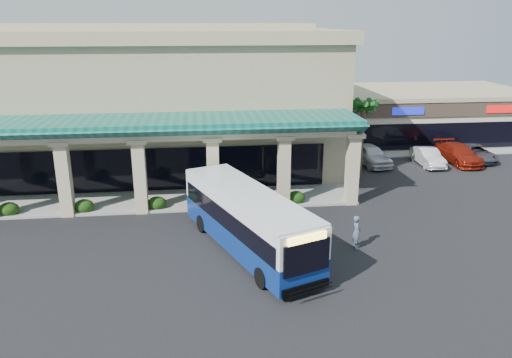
{
  "coord_description": "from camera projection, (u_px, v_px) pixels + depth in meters",
  "views": [
    {
      "loc": [
        -3.84,
        -24.8,
        11.53
      ],
      "look_at": [
        -0.38,
        4.36,
        2.2
      ],
      "focal_mm": 35.0,
      "sensor_mm": 36.0,
      "label": 1
    }
  ],
  "objects": [
    {
      "name": "pedestrian",
      "position": [
        356.0,
        232.0,
        26.26
      ],
      "size": [
        0.45,
        0.67,
        1.82
      ],
      "primitive_type": "imported",
      "rotation": [
        0.0,
        0.0,
        1.55
      ],
      "color": "#4B576E",
      "rests_on": "ground"
    },
    {
      "name": "palm_0",
      "position": [
        362.0,
        135.0,
        37.76
      ],
      "size": [
        2.4,
        2.4,
        6.6
      ],
      "primitive_type": null,
      "color": "#103F11",
      "rests_on": "ground"
    },
    {
      "name": "main_building",
      "position": [
        145.0,
        97.0,
        39.92
      ],
      "size": [
        30.8,
        14.8,
        11.35
      ],
      "primitive_type": null,
      "color": "tan",
      "rests_on": "ground"
    },
    {
      "name": "car_silver",
      "position": [
        370.0,
        155.0,
        41.65
      ],
      "size": [
        2.81,
        5.29,
        1.71
      ],
      "primitive_type": "imported",
      "rotation": [
        0.0,
        0.0,
        0.16
      ],
      "color": "silver",
      "rests_on": "ground"
    },
    {
      "name": "strip_mall",
      "position": [
        410.0,
        113.0,
        51.38
      ],
      "size": [
        22.5,
        12.5,
        4.9
      ],
      "primitive_type": null,
      "color": "beige",
      "rests_on": "ground"
    },
    {
      "name": "transit_bus",
      "position": [
        247.0,
        222.0,
        25.8
      ],
      "size": [
        6.67,
        11.71,
        3.22
      ],
      "primitive_type": null,
      "rotation": [
        0.0,
        0.0,
        0.37
      ],
      "color": "navy",
      "rests_on": "ground"
    },
    {
      "name": "car_white",
      "position": [
        428.0,
        157.0,
        41.49
      ],
      "size": [
        1.69,
        4.44,
        1.44
      ],
      "primitive_type": "imported",
      "rotation": [
        0.0,
        0.0,
        -0.04
      ],
      "color": "silver",
      "rests_on": "ground"
    },
    {
      "name": "ground",
      "position": [
        272.0,
        241.0,
        27.39
      ],
      "size": [
        110.0,
        110.0,
        0.0
      ],
      "primitive_type": "plane",
      "color": "black"
    },
    {
      "name": "arcade",
      "position": [
        134.0,
        162.0,
        32.07
      ],
      "size": [
        30.0,
        6.2,
        5.7
      ],
      "primitive_type": null,
      "color": "#0E584E",
      "rests_on": "ground"
    },
    {
      "name": "car_red",
      "position": [
        458.0,
        154.0,
        42.19
      ],
      "size": [
        2.44,
        5.55,
        1.59
      ],
      "primitive_type": "imported",
      "rotation": [
        0.0,
        0.0,
        0.04
      ],
      "color": "maroon",
      "rests_on": "ground"
    },
    {
      "name": "broadleaf_tree",
      "position": [
        323.0,
        126.0,
        45.49
      ],
      "size": [
        2.6,
        2.6,
        4.81
      ],
      "primitive_type": null,
      "color": "black",
      "rests_on": "ground"
    },
    {
      "name": "car_gray",
      "position": [
        475.0,
        153.0,
        43.05
      ],
      "size": [
        2.29,
        4.86,
        1.34
      ],
      "primitive_type": "imported",
      "rotation": [
        0.0,
        0.0,
        -0.01
      ],
      "color": "#3E404A",
      "rests_on": "ground"
    },
    {
      "name": "palm_1",
      "position": [
        362.0,
        131.0,
        40.83
      ],
      "size": [
        2.4,
        2.4,
        5.8
      ],
      "primitive_type": null,
      "color": "#103F11",
      "rests_on": "ground"
    }
  ]
}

